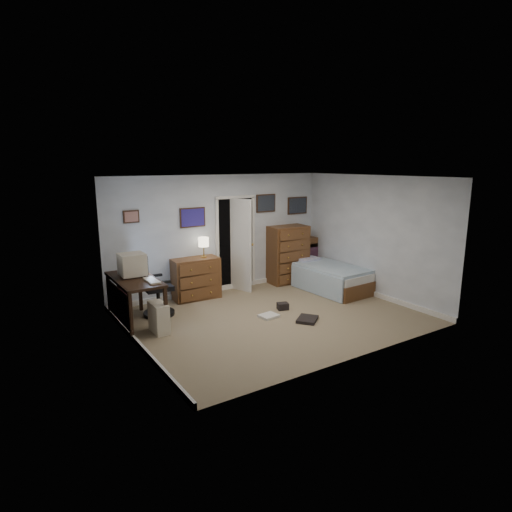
{
  "coord_description": "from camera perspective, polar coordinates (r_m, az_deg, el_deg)",
  "views": [
    {
      "loc": [
        -4.25,
        -6.01,
        2.74
      ],
      "look_at": [
        -0.19,
        0.3,
        1.1
      ],
      "focal_mm": 30.0,
      "sensor_mm": 36.0,
      "label": 1
    }
  ],
  "objects": [
    {
      "name": "floor",
      "position": [
        7.85,
        2.39,
        -8.17
      ],
      "size": [
        5.0,
        4.0,
        0.02
      ],
      "primitive_type": "cube",
      "color": "gray",
      "rests_on": "ground"
    },
    {
      "name": "keyboard",
      "position": [
        7.27,
        -13.74,
        -3.19
      ],
      "size": [
        0.17,
        0.44,
        0.03
      ],
      "primitive_type": "cube",
      "rotation": [
        0.0,
        0.0,
        -0.01
      ],
      "color": "beige",
      "rests_on": "computer_desk"
    },
    {
      "name": "crt_monitor",
      "position": [
        7.64,
        -16.16,
        -1.1
      ],
      "size": [
        0.43,
        0.4,
        0.4
      ],
      "rotation": [
        0.0,
        0.0,
        -0.01
      ],
      "color": "beige",
      "rests_on": "computer_desk"
    },
    {
      "name": "wall_posters",
      "position": [
        9.38,
        -1.63,
        6.25
      ],
      "size": [
        4.38,
        0.04,
        0.6
      ],
      "color": "#331E11",
      "rests_on": "floor"
    },
    {
      "name": "table_lamp",
      "position": [
        8.78,
        -7.01,
        1.78
      ],
      "size": [
        0.22,
        0.22,
        0.41
      ],
      "rotation": [
        0.0,
        0.0,
        -0.06
      ],
      "color": "gold",
      "rests_on": "low_dresser"
    },
    {
      "name": "office_chair",
      "position": [
        7.98,
        -13.39,
        -4.67
      ],
      "size": [
        0.6,
        0.6,
        1.17
      ],
      "rotation": [
        0.0,
        0.0,
        -0.07
      ],
      "color": "black",
      "rests_on": "floor"
    },
    {
      "name": "tall_dresser",
      "position": [
        9.94,
        4.22,
        0.23
      ],
      "size": [
        0.93,
        0.57,
        1.32
      ],
      "primitive_type": "cube",
      "rotation": [
        0.0,
        0.0,
        -0.05
      ],
      "color": "brown",
      "rests_on": "floor"
    },
    {
      "name": "media_stack",
      "position": [
        7.96,
        -17.3,
        -5.48
      ],
      "size": [
        0.15,
        0.15,
        0.76
      ],
      "primitive_type": "cube",
      "rotation": [
        0.0,
        0.0,
        0.0
      ],
      "color": "maroon",
      "rests_on": "floor"
    },
    {
      "name": "computer_desk",
      "position": [
        7.57,
        -16.53,
        -4.34
      ],
      "size": [
        0.67,
        1.43,
        0.82
      ],
      "rotation": [
        0.0,
        0.0,
        -0.01
      ],
      "color": "black",
      "rests_on": "floor"
    },
    {
      "name": "headboard_bookcase",
      "position": [
        10.41,
        6.46,
        -0.06
      ],
      "size": [
        1.11,
        0.35,
        0.98
      ],
      "rotation": [
        0.0,
        0.0,
        -0.07
      ],
      "color": "brown",
      "rests_on": "floor"
    },
    {
      "name": "floor_clutter",
      "position": [
        7.87,
        4.6,
        -7.8
      ],
      "size": [
        0.91,
        1.08,
        0.13
      ],
      "rotation": [
        0.0,
        0.0,
        0.14
      ],
      "color": "black",
      "rests_on": "floor"
    },
    {
      "name": "pc_tower",
      "position": [
        7.27,
        -12.81,
        -8.03
      ],
      "size": [
        0.23,
        0.46,
        0.49
      ],
      "rotation": [
        0.0,
        0.0,
        -0.01
      ],
      "color": "beige",
      "rests_on": "floor"
    },
    {
      "name": "doorway",
      "position": [
        9.63,
        -3.64,
        1.91
      ],
      "size": [
        0.96,
        1.12,
        2.05
      ],
      "color": "black",
      "rests_on": "floor"
    },
    {
      "name": "low_dresser",
      "position": [
        8.85,
        -8.05,
        -2.96
      ],
      "size": [
        0.98,
        0.53,
        0.84
      ],
      "primitive_type": "cube",
      "rotation": [
        0.0,
        0.0,
        -0.06
      ],
      "color": "brown",
      "rests_on": "floor"
    },
    {
      "name": "bed",
      "position": [
        9.51,
        9.64,
        -2.82
      ],
      "size": [
        1.06,
        1.87,
        0.6
      ],
      "rotation": [
        0.0,
        0.0,
        0.05
      ],
      "color": "brown",
      "rests_on": "floor"
    }
  ]
}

